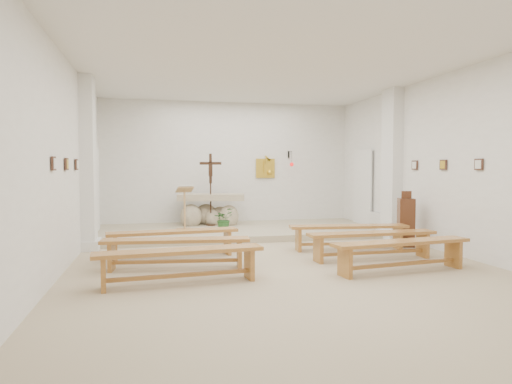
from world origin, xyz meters
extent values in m
cube|color=tan|center=(0.00, 0.00, 0.00)|extent=(7.00, 10.00, 0.00)
cube|color=white|center=(-3.49, 0.00, 1.75)|extent=(0.02, 10.00, 3.50)
cube|color=white|center=(3.49, 0.00, 1.75)|extent=(0.02, 10.00, 3.50)
cube|color=white|center=(0.00, 4.99, 1.75)|extent=(7.00, 0.02, 3.50)
cube|color=silver|center=(0.00, 0.00, 3.49)|extent=(7.00, 10.00, 0.02)
cube|color=tan|center=(0.00, 3.50, 0.07)|extent=(6.98, 3.00, 0.15)
cube|color=white|center=(-3.37, 2.00, 1.75)|extent=(0.26, 0.55, 3.50)
cube|color=white|center=(3.37, 2.00, 1.75)|extent=(0.26, 0.55, 3.50)
cube|color=gold|center=(1.05, 4.96, 1.65)|extent=(0.55, 0.04, 0.55)
cube|color=black|center=(1.75, 4.97, 2.05)|extent=(0.04, 0.02, 0.20)
cylinder|color=black|center=(1.75, 4.82, 2.12)|extent=(0.02, 0.30, 0.02)
cylinder|color=black|center=(1.75, 4.67, 1.95)|extent=(0.01, 0.01, 0.34)
sphere|color=red|center=(1.75, 4.67, 1.76)|extent=(0.11, 0.11, 0.11)
cube|color=#43281D|center=(-3.47, -0.80, 1.72)|extent=(0.03, 0.20, 0.20)
cube|color=#43281D|center=(-3.47, 0.20, 1.72)|extent=(0.03, 0.20, 0.20)
cube|color=#43281D|center=(-3.47, 1.20, 1.72)|extent=(0.03, 0.20, 0.20)
cube|color=#43281D|center=(3.47, -0.80, 1.72)|extent=(0.03, 0.20, 0.20)
cube|color=#43281D|center=(3.47, 0.20, 1.72)|extent=(0.03, 0.20, 0.20)
cube|color=#43281D|center=(3.47, 1.20, 1.72)|extent=(0.03, 0.20, 0.20)
cube|color=silver|center=(-3.43, 2.70, 0.27)|extent=(0.10, 0.85, 0.52)
cube|color=silver|center=(3.43, 2.70, 0.27)|extent=(0.10, 0.85, 0.52)
ellipsoid|color=beige|center=(-1.13, 4.24, 0.39)|extent=(0.56, 0.48, 0.64)
ellipsoid|color=beige|center=(-0.15, 4.12, 0.37)|extent=(0.53, 0.45, 0.60)
ellipsoid|color=beige|center=(-0.71, 4.49, 0.41)|extent=(0.60, 0.51, 0.56)
ellipsoid|color=beige|center=(-0.35, 4.41, 0.36)|extent=(0.49, 0.42, 0.53)
ellipsoid|color=beige|center=(-0.56, 4.25, 0.33)|extent=(0.41, 0.35, 0.49)
cube|color=beige|center=(-0.60, 4.30, 0.88)|extent=(1.82, 0.93, 0.17)
cube|color=tan|center=(-1.36, 3.40, 0.17)|extent=(0.39, 0.39, 0.04)
cylinder|color=tan|center=(-1.36, 3.40, 0.62)|extent=(0.05, 0.05, 0.94)
cube|color=tan|center=(-1.35, 3.38, 1.14)|extent=(0.44, 0.36, 0.15)
cube|color=silver|center=(-1.35, 3.34, 1.18)|extent=(0.38, 0.29, 0.12)
cylinder|color=#321D10|center=(-0.63, 4.14, 0.17)|extent=(0.25, 0.25, 0.03)
cylinder|color=#321D10|center=(-0.63, 4.14, 0.72)|extent=(0.04, 0.04, 1.13)
cube|color=#321D10|center=(-0.63, 4.14, 1.65)|extent=(0.08, 0.06, 0.77)
cube|color=#321D10|center=(-0.63, 4.14, 1.78)|extent=(0.57, 0.12, 0.07)
cube|color=#321D10|center=(-0.63, 4.11, 1.61)|extent=(0.11, 0.05, 0.33)
imported|color=#275C24|center=(-0.43, 3.21, 0.42)|extent=(0.64, 0.64, 0.54)
cube|color=#562F18|center=(3.10, 0.90, 0.51)|extent=(0.40, 0.40, 1.02)
cube|color=#562F18|center=(3.10, 0.90, 1.09)|extent=(0.21, 0.11, 0.17)
cube|color=#AF7732|center=(-1.74, 0.77, 0.48)|extent=(2.42, 0.62, 0.05)
cube|color=#AF7732|center=(-2.77, 0.67, 0.23)|extent=(0.10, 0.35, 0.46)
cube|color=#AF7732|center=(-0.72, 0.88, 0.23)|extent=(0.10, 0.35, 0.46)
cube|color=#AF7732|center=(-1.74, 0.77, 0.13)|extent=(2.01, 0.27, 0.05)
cube|color=#AF7732|center=(1.74, 0.77, 0.48)|extent=(2.42, 0.66, 0.05)
cube|color=#AF7732|center=(0.72, 0.89, 0.23)|extent=(0.11, 0.35, 0.46)
cube|color=#AF7732|center=(2.77, 0.65, 0.23)|extent=(0.11, 0.35, 0.46)
cube|color=#AF7732|center=(1.74, 0.77, 0.13)|extent=(2.00, 0.30, 0.05)
cube|color=#AF7732|center=(-1.74, -0.24, 0.48)|extent=(2.42, 0.65, 0.05)
cube|color=#AF7732|center=(-2.77, -0.12, 0.23)|extent=(0.10, 0.35, 0.46)
cube|color=#AF7732|center=(-0.72, -0.35, 0.23)|extent=(0.10, 0.35, 0.46)
cube|color=#AF7732|center=(-1.74, -0.24, 0.13)|extent=(2.00, 0.29, 0.05)
cube|color=#AF7732|center=(1.74, -0.24, 0.48)|extent=(2.39, 0.41, 0.05)
cube|color=#AF7732|center=(0.71, -0.25, 0.23)|extent=(0.07, 0.35, 0.46)
cube|color=#AF7732|center=(2.77, -0.22, 0.23)|extent=(0.07, 0.35, 0.46)
cube|color=#AF7732|center=(1.74, -0.24, 0.13)|extent=(2.01, 0.09, 0.05)
cube|color=#AF7732|center=(-1.74, -1.24, 0.48)|extent=(2.42, 0.60, 0.05)
cube|color=#AF7732|center=(-2.77, -1.34, 0.23)|extent=(0.10, 0.35, 0.46)
cube|color=#AF7732|center=(-0.72, -1.15, 0.23)|extent=(0.10, 0.35, 0.46)
cube|color=#AF7732|center=(-1.74, -1.24, 0.13)|extent=(2.01, 0.25, 0.05)
cube|color=#AF7732|center=(1.74, -1.24, 0.48)|extent=(2.42, 0.67, 0.05)
cube|color=#AF7732|center=(0.72, -1.37, 0.23)|extent=(0.11, 0.35, 0.46)
cube|color=#AF7732|center=(2.77, -1.12, 0.23)|extent=(0.11, 0.35, 0.46)
cube|color=#AF7732|center=(1.74, -1.24, 0.13)|extent=(2.00, 0.31, 0.05)
camera|label=1|loc=(-2.11, -7.73, 1.65)|focal=32.00mm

